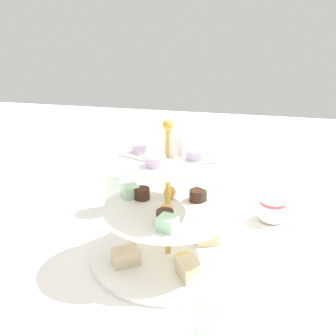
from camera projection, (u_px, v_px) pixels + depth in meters
name	position (u px, v px, depth m)	size (l,w,h in m)	color
ground_plane	(168.00, 257.00, 0.81)	(2.40, 2.40, 0.00)	white
tiered_serving_stand	(168.00, 219.00, 0.78)	(0.30, 0.30, 0.27)	white
water_glass_tall_right	(214.00, 325.00, 0.55)	(0.07, 0.07, 0.12)	silver
water_glass_short_left	(217.00, 192.00, 1.02)	(0.06, 0.06, 0.07)	silver
teacup_with_saucer	(272.00, 211.00, 0.94)	(0.09, 0.09, 0.05)	white
water_glass_mid_back	(117.00, 191.00, 0.98)	(0.06, 0.06, 0.10)	silver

